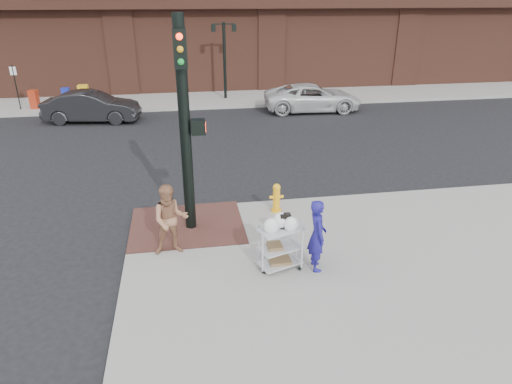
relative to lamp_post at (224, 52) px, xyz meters
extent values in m
plane|color=black|center=(-2.00, -16.00, -2.62)|extent=(220.00, 220.00, 0.00)
cube|color=gray|center=(10.50, 16.00, -2.54)|extent=(65.00, 36.00, 0.15)
cube|color=#4C2B23|center=(-2.60, -15.10, -2.46)|extent=(2.80, 2.40, 0.01)
cylinder|color=black|center=(0.00, 0.00, -0.47)|extent=(0.16, 0.16, 4.00)
cube|color=black|center=(0.00, 0.00, 1.43)|extent=(1.20, 0.06, 0.06)
cube|color=black|center=(-0.55, 0.00, 1.23)|extent=(0.22, 0.22, 0.35)
cube|color=black|center=(0.55, 0.00, 1.23)|extent=(0.22, 0.22, 0.35)
cylinder|color=black|center=(-10.50, -1.00, -1.37)|extent=(0.05, 0.05, 2.20)
cylinder|color=black|center=(-2.50, -15.20, 0.03)|extent=(0.26, 0.26, 5.00)
cube|color=black|center=(-2.20, -15.20, 0.08)|extent=(0.32, 0.28, 0.34)
cube|color=#FF260C|center=(-2.04, -15.20, 0.08)|extent=(0.02, 0.18, 0.22)
cube|color=black|center=(-2.50, -15.48, 1.83)|extent=(0.28, 0.18, 0.80)
imported|color=navy|center=(0.03, -17.52, -1.68)|extent=(0.40, 0.59, 1.57)
imported|color=#9E6A4A|center=(-2.95, -16.37, -1.65)|extent=(0.83, 0.66, 1.63)
imported|color=black|center=(-6.60, -3.56, -1.91)|extent=(4.46, 2.07, 1.42)
imported|color=silver|center=(4.10, -3.17, -1.94)|extent=(5.00, 2.55, 1.35)
cube|color=#B0B0B6|center=(-0.71, -17.37, -1.57)|extent=(1.00, 0.76, 0.03)
cube|color=#B0B0B6|center=(-0.71, -17.37, -2.00)|extent=(1.00, 0.76, 0.03)
cube|color=#B0B0B6|center=(-0.71, -17.37, -2.36)|extent=(1.00, 0.76, 0.03)
cube|color=black|center=(-0.61, -17.32, -1.41)|extent=(0.22, 0.14, 0.32)
cube|color=brown|center=(-0.83, -17.37, -1.95)|extent=(0.30, 0.33, 0.08)
cube|color=brown|center=(-0.71, -17.37, -2.31)|extent=(0.45, 0.35, 0.07)
cylinder|color=#F8AC14|center=(-0.22, -14.70, -2.43)|extent=(0.26, 0.26, 0.07)
cylinder|color=#F8AC14|center=(-0.22, -14.70, -2.09)|extent=(0.19, 0.19, 0.58)
sphere|color=#F8AC14|center=(-0.22, -14.70, -1.78)|extent=(0.21, 0.21, 0.21)
cylinder|color=#F8AC14|center=(-0.22, -14.70, -2.05)|extent=(0.37, 0.08, 0.08)
cube|color=#A12912|center=(-9.81, -0.90, -2.00)|extent=(0.46, 0.44, 0.93)
cube|color=yellow|center=(-7.34, -1.11, -1.90)|extent=(0.48, 0.44, 1.14)
cube|color=#18279F|center=(-8.35, -0.47, -2.01)|extent=(0.40, 0.37, 0.92)
camera|label=1|loc=(-2.60, -25.44, 2.87)|focal=32.00mm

